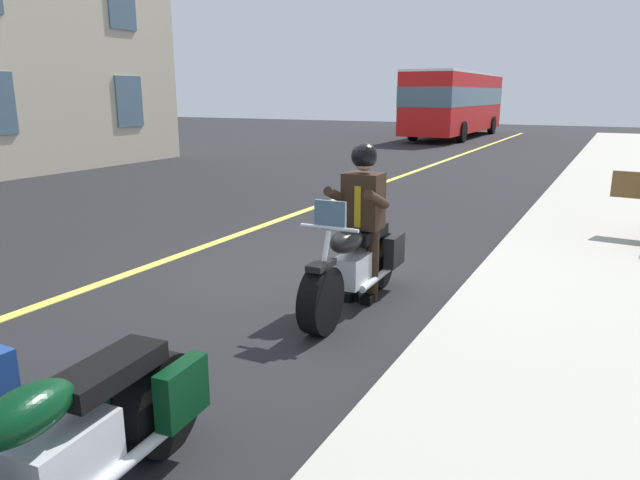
% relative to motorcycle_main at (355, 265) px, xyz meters
% --- Properties ---
extents(ground_plane, '(80.00, 80.00, 0.00)m').
position_rel_motorcycle_main_xyz_m(ground_plane, '(-0.58, -1.02, -0.45)').
color(ground_plane, black).
extents(lane_center_stripe, '(60.00, 0.16, 0.01)m').
position_rel_motorcycle_main_xyz_m(lane_center_stripe, '(-0.58, -3.02, -0.45)').
color(lane_center_stripe, '#E5DB4C').
rests_on(lane_center_stripe, ground_plane).
extents(motorcycle_main, '(2.22, 0.63, 1.26)m').
position_rel_motorcycle_main_xyz_m(motorcycle_main, '(0.00, 0.00, 0.00)').
color(motorcycle_main, black).
rests_on(motorcycle_main, ground_plane).
extents(rider_main, '(0.63, 0.56, 1.74)m').
position_rel_motorcycle_main_xyz_m(rider_main, '(-0.19, -0.01, 0.58)').
color(rider_main, black).
rests_on(rider_main, ground_plane).
extents(motorcycle_parked, '(2.22, 0.71, 1.26)m').
position_rel_motorcycle_main_xyz_m(motorcycle_parked, '(3.69, 0.04, 0.00)').
color(motorcycle_parked, black).
rests_on(motorcycle_parked, ground_plane).
extents(bus_near, '(11.05, 2.70, 3.30)m').
position_rel_motorcycle_main_xyz_m(bus_near, '(-25.46, -5.69, 1.42)').
color(bus_near, red).
rests_on(bus_near, ground_plane).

